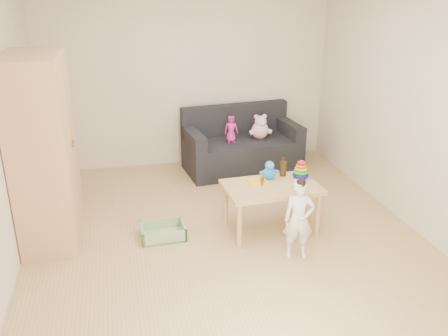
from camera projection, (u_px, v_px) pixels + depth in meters
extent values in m
plane|color=tan|center=(225.00, 234.00, 4.97)|extent=(4.50, 4.50, 0.00)
plane|color=beige|center=(188.00, 73.00, 6.54)|extent=(4.00, 0.00, 4.00)
plane|color=beige|center=(324.00, 223.00, 2.46)|extent=(4.00, 0.00, 4.00)
plane|color=beige|center=(412.00, 103.00, 4.92)|extent=(0.00, 4.50, 4.50)
cube|color=tan|center=(43.00, 151.00, 4.63)|extent=(0.52, 1.04, 1.87)
cube|color=black|center=(242.00, 155.00, 6.63)|extent=(1.64, 0.94, 0.44)
cube|color=tan|center=(271.00, 208.00, 4.99)|extent=(1.00, 0.66, 0.51)
imported|color=silver|center=(299.00, 220.00, 4.45)|extent=(0.32, 0.25, 0.77)
imported|color=#CD2688|center=(231.00, 129.00, 6.39)|extent=(0.19, 0.13, 0.36)
cylinder|color=#F1AD0C|center=(300.00, 178.00, 5.06)|extent=(0.16, 0.16, 0.02)
cylinder|color=silver|center=(301.00, 169.00, 5.03)|extent=(0.02, 0.02, 0.19)
torus|color=#170AAA|center=(301.00, 175.00, 5.05)|extent=(0.17, 0.17, 0.04)
torus|color=green|center=(301.00, 172.00, 5.04)|extent=(0.15, 0.15, 0.04)
torus|color=#BDCC0A|center=(301.00, 169.00, 5.02)|extent=(0.13, 0.13, 0.04)
torus|color=#EF5D0C|center=(301.00, 166.00, 5.01)|extent=(0.11, 0.11, 0.03)
torus|color=red|center=(301.00, 163.00, 5.00)|extent=(0.09, 0.09, 0.03)
cylinder|color=#2F1E0B|center=(283.00, 169.00, 5.11)|extent=(0.07, 0.07, 0.16)
cylinder|color=#2F1E0B|center=(283.00, 161.00, 5.08)|extent=(0.03, 0.03, 0.04)
cylinder|color=black|center=(284.00, 158.00, 5.07)|extent=(0.04, 0.04, 0.01)
cube|color=yellow|center=(258.00, 181.00, 4.97)|extent=(0.21, 0.21, 0.02)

